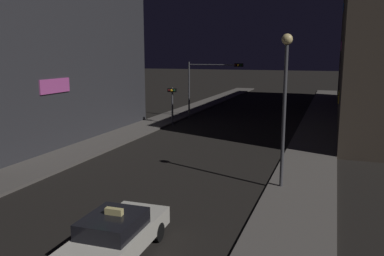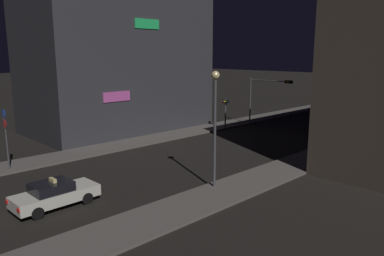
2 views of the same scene
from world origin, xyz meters
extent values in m
cube|color=#5B5651|center=(-6.95, 32.12, 0.07)|extent=(3.09, 68.24, 0.14)
cube|color=#5B5651|center=(6.95, 32.12, 0.07)|extent=(3.09, 68.24, 0.14)
cube|color=#333338|center=(-13.88, 20.06, 11.74)|extent=(10.76, 18.17, 23.48)
cube|color=#D859B2|center=(-8.46, 16.42, 4.23)|extent=(0.08, 2.80, 0.90)
cube|color=#26CC66|center=(-8.46, 20.06, 10.80)|extent=(0.08, 2.80, 0.90)
cube|color=yellow|center=(8.46, 30.79, 2.71)|extent=(0.08, 2.80, 0.90)
cube|color=silver|center=(2.05, 5.73, 0.62)|extent=(1.92, 4.45, 0.60)
cube|color=black|center=(2.06, 5.53, 1.17)|extent=(1.64, 2.02, 0.50)
cube|color=red|center=(1.36, 3.49, 0.72)|extent=(0.24, 0.07, 0.16)
cube|color=red|center=(2.86, 3.53, 0.72)|extent=(0.24, 0.07, 0.16)
cylinder|color=black|center=(1.21, 7.07, 0.32)|extent=(0.24, 0.65, 0.64)
cylinder|color=black|center=(2.81, 7.11, 0.32)|extent=(0.24, 0.65, 0.64)
cylinder|color=black|center=(1.29, 4.34, 0.32)|extent=(0.24, 0.65, 0.64)
cylinder|color=black|center=(2.89, 4.39, 0.32)|extent=(0.24, 0.65, 0.64)
cube|color=#F4E08C|center=(2.05, 5.63, 1.52)|extent=(0.56, 0.20, 0.20)
cylinder|color=#47474C|center=(-5.16, 31.92, 2.72)|extent=(0.16, 0.16, 5.44)
cylinder|color=#47474C|center=(-2.73, 31.92, 5.19)|extent=(4.86, 0.10, 0.10)
cube|color=black|center=(-0.30, 31.92, 5.19)|extent=(0.80, 0.28, 0.32)
sphere|color=#3F0C0C|center=(-0.55, 31.74, 5.19)|extent=(0.20, 0.20, 0.20)
sphere|color=yellow|center=(-0.30, 31.74, 5.19)|extent=(0.20, 0.20, 0.20)
sphere|color=#0C3319|center=(-0.05, 31.74, 5.19)|extent=(0.20, 0.20, 0.20)
cylinder|color=#47474C|center=(-5.16, 27.67, 1.67)|extent=(0.16, 0.16, 3.35)
cube|color=black|center=(-5.16, 27.67, 3.10)|extent=(0.80, 0.28, 0.32)
sphere|color=#3F0C0C|center=(-5.41, 27.49, 3.10)|extent=(0.20, 0.20, 0.20)
sphere|color=yellow|center=(-5.16, 27.49, 3.10)|extent=(0.20, 0.20, 0.20)
sphere|color=#0C3319|center=(-4.91, 27.49, 3.10)|extent=(0.20, 0.20, 0.20)
cylinder|color=#47474C|center=(-6.29, 6.08, 2.17)|extent=(0.10, 0.10, 4.05)
cylinder|color=blue|center=(-6.29, 6.06, 4.05)|extent=(0.64, 0.03, 0.64)
cylinder|color=red|center=(-6.29, 6.06, 3.34)|extent=(0.60, 0.03, 0.60)
cylinder|color=#47474C|center=(6.03, 13.84, 3.37)|extent=(0.16, 0.16, 6.45)
sphere|color=#F4D88C|center=(6.03, 13.84, 6.84)|extent=(0.48, 0.48, 0.48)
camera|label=1|loc=(8.12, -4.30, 6.22)|focal=37.32mm
camera|label=2|loc=(20.58, -2.02, 8.04)|focal=34.87mm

